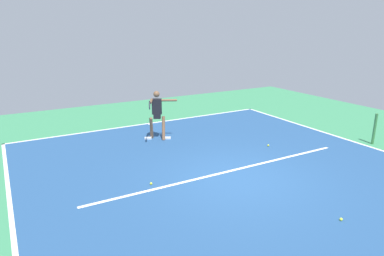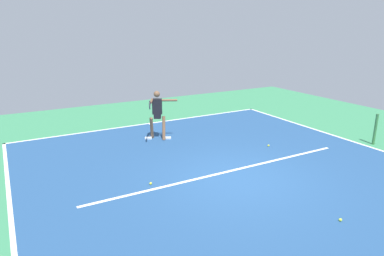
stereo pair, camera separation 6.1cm
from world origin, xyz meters
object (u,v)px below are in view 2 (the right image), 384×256
Objects in this scene: tennis_ball_near_player at (269,146)px; tennis_ball_by_sideline at (151,183)px; tennis_ball_far_corner at (340,220)px; net_post at (375,129)px; tennis_player at (157,112)px.

tennis_ball_near_player and tennis_ball_by_sideline have the same top height.
tennis_ball_far_corner is (1.82, 4.29, 0.00)m from tennis_ball_near_player.
tennis_ball_near_player is at bearing -112.98° from tennis_ball_far_corner.
tennis_ball_far_corner is at bearing 128.29° from tennis_ball_by_sideline.
tennis_ball_near_player is 1.00× the size of tennis_ball_by_sideline.
net_post is 7.91m from tennis_ball_by_sideline.
tennis_ball_near_player is (3.28, -1.56, -0.50)m from net_post.
net_post is 0.61× the size of tennis_player.
tennis_ball_near_player and tennis_ball_far_corner have the same top height.
tennis_ball_near_player is 4.65m from tennis_ball_by_sideline.
net_post is at bearing -151.88° from tennis_ball_far_corner.
tennis_ball_far_corner is at bearing 126.57° from tennis_player.
net_post is at bearing 174.36° from tennis_ball_by_sideline.
tennis_ball_by_sideline is (7.86, -0.78, -0.50)m from net_post.
tennis_ball_by_sideline is at bearing -5.64° from net_post.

